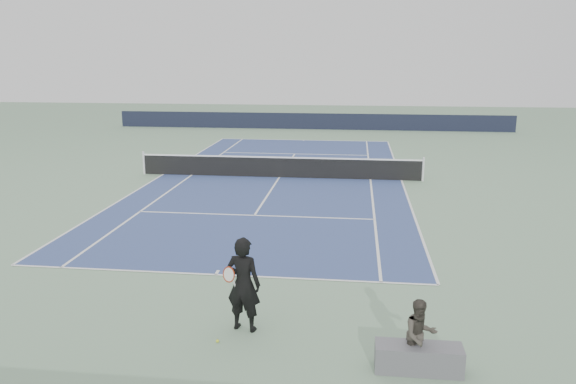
# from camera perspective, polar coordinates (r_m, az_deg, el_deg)

# --- Properties ---
(ground) EXTENTS (80.00, 80.00, 0.00)m
(ground) POSITION_cam_1_polar(r_m,az_deg,el_deg) (25.58, -0.87, 1.49)
(ground) COLOR gray
(court_surface) EXTENTS (10.97, 23.77, 0.01)m
(court_surface) POSITION_cam_1_polar(r_m,az_deg,el_deg) (25.58, -0.87, 1.50)
(court_surface) COLOR #33457A
(court_surface) RESTS_ON ground
(tennis_net) EXTENTS (12.90, 0.10, 1.07)m
(tennis_net) POSITION_cam_1_polar(r_m,az_deg,el_deg) (25.48, -0.88, 2.59)
(tennis_net) COLOR silver
(tennis_net) RESTS_ON ground
(windscreen_far) EXTENTS (30.00, 0.25, 1.20)m
(windscreen_far) POSITION_cam_1_polar(r_m,az_deg,el_deg) (43.07, 2.37, 7.20)
(windscreen_far) COLOR black
(windscreen_far) RESTS_ON ground
(tennis_player) EXTENTS (0.86, 0.66, 1.94)m
(tennis_player) POSITION_cam_1_polar(r_m,az_deg,el_deg) (11.26, -4.55, -9.30)
(tennis_player) COLOR black
(tennis_player) RESTS_ON ground
(tennis_ball) EXTENTS (0.06, 0.06, 0.06)m
(tennis_ball) POSITION_cam_1_polar(r_m,az_deg,el_deg) (11.23, -7.18, -14.78)
(tennis_ball) COLOR #CDD72C
(tennis_ball) RESTS_ON ground
(spectator_bench) EXTENTS (1.58, 0.95, 1.32)m
(spectator_bench) POSITION_cam_1_polar(r_m,az_deg,el_deg) (10.31, 13.18, -15.00)
(spectator_bench) COLOR #5E5E63
(spectator_bench) RESTS_ON ground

